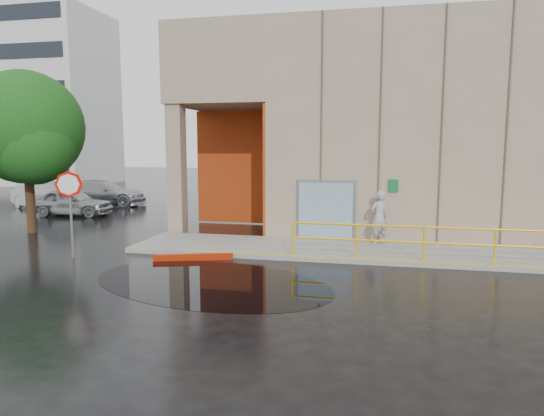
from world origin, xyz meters
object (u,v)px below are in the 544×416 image
(tree_near, at_px, (28,132))
(red_curb, at_px, (193,257))
(person, at_px, (379,217))
(car_a, at_px, (71,202))
(car_c, at_px, (102,193))
(car_b, at_px, (40,196))
(stop_sign, at_px, (70,195))

(tree_near, bearing_deg, red_curb, -20.75)
(person, distance_m, red_curb, 6.31)
(car_a, xyz_separation_m, tree_near, (1.46, -4.60, 3.31))
(car_c, distance_m, tree_near, 9.39)
(red_curb, xyz_separation_m, car_b, (-12.55, 9.49, 0.61))
(person, relative_size, car_c, 0.36)
(car_b, relative_size, tree_near, 0.67)
(person, bearing_deg, tree_near, -36.37)
(red_curb, distance_m, car_c, 15.33)
(person, xyz_separation_m, car_c, (-15.60, 8.61, -0.33))
(car_a, height_order, tree_near, tree_near)
(stop_sign, xyz_separation_m, car_b, (-8.80, 10.02, -1.25))
(stop_sign, xyz_separation_m, car_c, (-6.35, 12.06, -1.22))
(car_a, bearing_deg, tree_near, -168.05)
(car_a, xyz_separation_m, car_c, (-0.74, 3.93, 0.07))
(person, bearing_deg, car_b, -56.05)
(person, bearing_deg, stop_sign, -15.62)
(car_a, xyz_separation_m, car_b, (-3.19, 1.89, 0.03))
(car_a, distance_m, tree_near, 5.85)
(red_curb, relative_size, car_b, 0.57)
(car_b, bearing_deg, red_curb, -99.39)
(stop_sign, relative_size, car_a, 0.69)
(stop_sign, distance_m, car_b, 13.39)
(car_a, relative_size, car_c, 0.77)
(person, height_order, car_c, person)
(car_b, xyz_separation_m, car_c, (2.45, 2.04, 0.04))
(car_c, bearing_deg, car_a, -178.72)
(person, relative_size, red_curb, 0.76)
(red_curb, bearing_deg, stop_sign, -171.90)
(car_a, distance_m, car_c, 4.00)
(person, height_order, red_curb, person)
(car_b, bearing_deg, stop_sign, -111.00)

